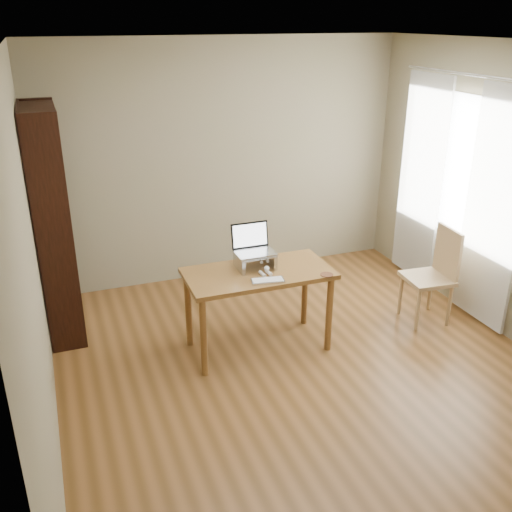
{
  "coord_description": "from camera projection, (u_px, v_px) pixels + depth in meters",
  "views": [
    {
      "loc": [
        -1.83,
        -3.59,
        2.77
      ],
      "look_at": [
        -0.27,
        0.55,
        0.9
      ],
      "focal_mm": 40.0,
      "sensor_mm": 36.0,
      "label": 1
    }
  ],
  "objects": [
    {
      "name": "coaster",
      "position": [
        327.0,
        275.0,
        4.82
      ],
      "size": [
        0.11,
        0.11,
        0.01
      ],
      "primitive_type": "cylinder",
      "color": "brown",
      "rests_on": "desk"
    },
    {
      "name": "laptop",
      "position": [
        253.0,
        245.0,
        4.94
      ],
      "size": [
        0.34,
        0.28,
        0.24
      ],
      "rotation": [
        0.0,
        0.0,
        -0.01
      ],
      "color": "silver",
      "rests_on": "laptop_stand"
    },
    {
      "name": "bookshelf",
      "position": [
        53.0,
        224.0,
        5.1
      ],
      "size": [
        0.3,
        0.9,
        2.1
      ],
      "color": "black",
      "rests_on": "ground"
    },
    {
      "name": "curtains",
      "position": [
        454.0,
        192.0,
        5.63
      ],
      "size": [
        0.03,
        1.9,
        2.25
      ],
      "color": "silver",
      "rests_on": "ground"
    },
    {
      "name": "laptop_stand",
      "position": [
        255.0,
        259.0,
        4.93
      ],
      "size": [
        0.32,
        0.25,
        0.13
      ],
      "rotation": [
        0.0,
        0.0,
        -0.01
      ],
      "color": "silver",
      "rests_on": "desk"
    },
    {
      "name": "chair",
      "position": [
        434.0,
        272.0,
        5.47
      ],
      "size": [
        0.45,
        0.45,
        0.94
      ],
      "rotation": [
        0.0,
        0.0,
        -0.09
      ],
      "color": "#A38758",
      "rests_on": "ground"
    },
    {
      "name": "keyboard",
      "position": [
        268.0,
        281.0,
        4.7
      ],
      "size": [
        0.29,
        0.16,
        0.02
      ],
      "rotation": [
        0.0,
        0.0,
        -0.17
      ],
      "color": "silver",
      "rests_on": "desk"
    },
    {
      "name": "cat",
      "position": [
        256.0,
        259.0,
        4.97
      ],
      "size": [
        0.24,
        0.48,
        0.15
      ],
      "rotation": [
        0.0,
        0.0,
        0.07
      ],
      "color": "#423C34",
      "rests_on": "desk"
    },
    {
      "name": "desk",
      "position": [
        258.0,
        283.0,
        4.93
      ],
      "size": [
        1.27,
        0.64,
        0.75
      ],
      "rotation": [
        0.0,
        0.0,
        -0.01
      ],
      "color": "brown",
      "rests_on": "ground"
    },
    {
      "name": "room",
      "position": [
        318.0,
        228.0,
        4.28
      ],
      "size": [
        4.04,
        4.54,
        2.64
      ],
      "color": "#563616",
      "rests_on": "ground"
    }
  ]
}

